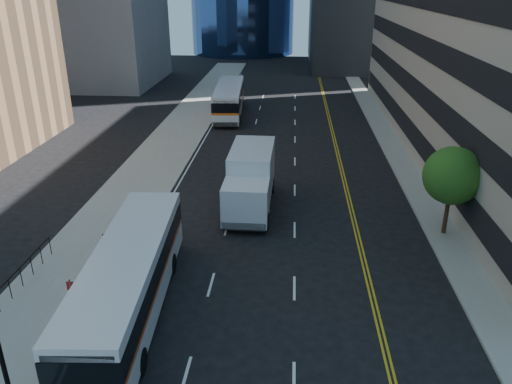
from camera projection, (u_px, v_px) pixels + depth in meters
ground at (283, 313)px, 21.88m from camera, size 160.00×160.00×0.00m
sidewalk_west at (174, 139)px, 45.49m from camera, size 5.00×90.00×0.15m
sidewalk_east at (391, 144)px, 44.18m from camera, size 2.00×90.00×0.15m
street_tree at (453, 176)px, 27.18m from camera, size 3.20×3.20×5.10m
bus_front at (129, 279)px, 21.29m from camera, size 3.40×12.32×3.14m
bus_rear at (229, 99)px, 53.45m from camera, size 3.33×12.30×3.14m
box_truck at (250, 179)px, 31.33m from camera, size 2.81×7.74×3.68m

